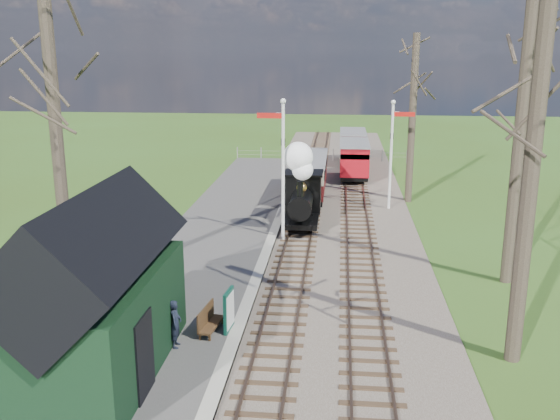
{
  "coord_description": "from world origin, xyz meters",
  "views": [
    {
      "loc": [
        1.69,
        -9.97,
        8.24
      ],
      "look_at": [
        -0.77,
        15.37,
        1.6
      ],
      "focal_mm": 40.0,
      "sensor_mm": 36.0,
      "label": 1
    }
  ],
  "objects_px": {
    "locomotive": "(302,190)",
    "red_carriage_a": "(354,159)",
    "sign_board": "(229,310)",
    "semaphore_near": "(281,160)",
    "coach": "(309,175)",
    "bench": "(208,320)",
    "station_shed": "(95,295)",
    "person": "(175,324)",
    "semaphore_far": "(393,147)",
    "red_carriage_b": "(353,146)"
  },
  "relations": [
    {
      "from": "semaphore_near",
      "to": "locomotive",
      "type": "bearing_deg",
      "value": 68.06
    },
    {
      "from": "semaphore_near",
      "to": "bench",
      "type": "bearing_deg",
      "value": -97.46
    },
    {
      "from": "person",
      "to": "sign_board",
      "type": "bearing_deg",
      "value": -51.26
    },
    {
      "from": "station_shed",
      "to": "bench",
      "type": "relative_size",
      "value": 4.56
    },
    {
      "from": "semaphore_far",
      "to": "bench",
      "type": "xyz_separation_m",
      "value": [
        -6.39,
        -15.5,
        -2.79
      ]
    },
    {
      "from": "locomotive",
      "to": "red_carriage_a",
      "type": "distance_m",
      "value": 11.94
    },
    {
      "from": "locomotive",
      "to": "coach",
      "type": "xyz_separation_m",
      "value": [
        0.01,
        6.06,
        -0.51
      ]
    },
    {
      "from": "person",
      "to": "semaphore_far",
      "type": "bearing_deg",
      "value": -27.49
    },
    {
      "from": "bench",
      "to": "station_shed",
      "type": "bearing_deg",
      "value": -132.4
    },
    {
      "from": "semaphore_near",
      "to": "semaphore_far",
      "type": "bearing_deg",
      "value": 49.4
    },
    {
      "from": "station_shed",
      "to": "locomotive",
      "type": "distance_m",
      "value": 14.53
    },
    {
      "from": "semaphore_near",
      "to": "sign_board",
      "type": "relative_size",
      "value": 5.04
    },
    {
      "from": "red_carriage_a",
      "to": "sign_board",
      "type": "height_order",
      "value": "red_carriage_a"
    },
    {
      "from": "semaphore_near",
      "to": "red_carriage_a",
      "type": "relative_size",
      "value": 1.35
    },
    {
      "from": "coach",
      "to": "sign_board",
      "type": "distance_m",
      "value": 17.34
    },
    {
      "from": "semaphore_far",
      "to": "red_carriage_a",
      "type": "xyz_separation_m",
      "value": [
        -1.77,
        7.51,
        -1.98
      ]
    },
    {
      "from": "locomotive",
      "to": "sign_board",
      "type": "distance_m",
      "value": 11.35
    },
    {
      "from": "semaphore_near",
      "to": "sign_board",
      "type": "xyz_separation_m",
      "value": [
        -0.66,
        -9.33,
        -2.81
      ]
    },
    {
      "from": "station_shed",
      "to": "semaphore_far",
      "type": "relative_size",
      "value": 1.1
    },
    {
      "from": "semaphore_near",
      "to": "person",
      "type": "height_order",
      "value": "semaphore_near"
    },
    {
      "from": "semaphore_near",
      "to": "coach",
      "type": "xyz_separation_m",
      "value": [
        0.77,
        7.94,
        -2.21
      ]
    },
    {
      "from": "sign_board",
      "to": "semaphore_near",
      "type": "bearing_deg",
      "value": 85.97
    },
    {
      "from": "semaphore_far",
      "to": "sign_board",
      "type": "height_order",
      "value": "semaphore_far"
    },
    {
      "from": "station_shed",
      "to": "semaphore_near",
      "type": "bearing_deg",
      "value": 73.62
    },
    {
      "from": "station_shed",
      "to": "sign_board",
      "type": "bearing_deg",
      "value": 42.97
    },
    {
      "from": "station_shed",
      "to": "person",
      "type": "distance_m",
      "value": 2.57
    },
    {
      "from": "semaphore_far",
      "to": "red_carriage_a",
      "type": "height_order",
      "value": "semaphore_far"
    },
    {
      "from": "coach",
      "to": "red_carriage_a",
      "type": "bearing_deg",
      "value": 65.0
    },
    {
      "from": "semaphore_near",
      "to": "coach",
      "type": "bearing_deg",
      "value": 84.47
    },
    {
      "from": "station_shed",
      "to": "semaphore_near",
      "type": "height_order",
      "value": "semaphore_near"
    },
    {
      "from": "red_carriage_b",
      "to": "red_carriage_a",
      "type": "bearing_deg",
      "value": -90.0
    },
    {
      "from": "bench",
      "to": "semaphore_far",
      "type": "bearing_deg",
      "value": 67.61
    },
    {
      "from": "coach",
      "to": "person",
      "type": "xyz_separation_m",
      "value": [
        -2.71,
        -18.46,
        -0.53
      ]
    },
    {
      "from": "locomotive",
      "to": "sign_board",
      "type": "xyz_separation_m",
      "value": [
        -1.42,
        -11.21,
        -1.1
      ]
    },
    {
      "from": "red_carriage_a",
      "to": "person",
      "type": "relative_size",
      "value": 3.35
    },
    {
      "from": "station_shed",
      "to": "person",
      "type": "height_order",
      "value": "station_shed"
    },
    {
      "from": "semaphore_near",
      "to": "station_shed",
      "type": "bearing_deg",
      "value": -106.38
    },
    {
      "from": "semaphore_far",
      "to": "person",
      "type": "bearing_deg",
      "value": -113.2
    },
    {
      "from": "locomotive",
      "to": "red_carriage_a",
      "type": "bearing_deg",
      "value": 77.35
    },
    {
      "from": "person",
      "to": "semaphore_near",
      "type": "bearing_deg",
      "value": -14.73
    },
    {
      "from": "semaphore_near",
      "to": "bench",
      "type": "height_order",
      "value": "semaphore_near"
    },
    {
      "from": "bench",
      "to": "person",
      "type": "xyz_separation_m",
      "value": [
        -0.7,
        -1.02,
        0.33
      ]
    },
    {
      "from": "red_carriage_b",
      "to": "bench",
      "type": "distance_m",
      "value": 28.9
    },
    {
      "from": "coach",
      "to": "bench",
      "type": "height_order",
      "value": "coach"
    },
    {
      "from": "sign_board",
      "to": "person",
      "type": "xyz_separation_m",
      "value": [
        -1.28,
        -1.2,
        0.07
      ]
    },
    {
      "from": "red_carriage_b",
      "to": "semaphore_far",
      "type": "bearing_deg",
      "value": -82.24
    },
    {
      "from": "semaphore_near",
      "to": "sign_board",
      "type": "distance_m",
      "value": 9.76
    },
    {
      "from": "semaphore_near",
      "to": "person",
      "type": "distance_m",
      "value": 11.05
    },
    {
      "from": "station_shed",
      "to": "red_carriage_a",
      "type": "xyz_separation_m",
      "value": [
        6.9,
        25.51,
        -0.9
      ]
    },
    {
      "from": "coach",
      "to": "red_carriage_a",
      "type": "height_order",
      "value": "coach"
    }
  ]
}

